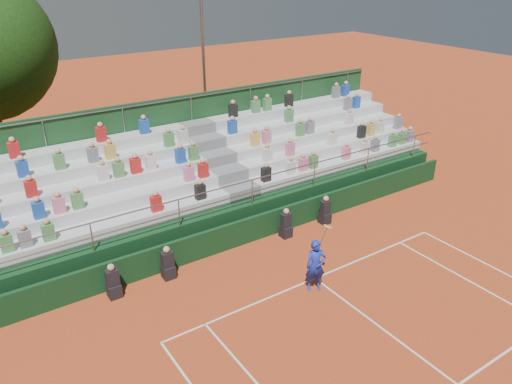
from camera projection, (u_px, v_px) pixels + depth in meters
ground at (315, 278)px, 16.47m from camera, size 90.00×90.00×0.00m
courtside_wall at (260, 226)px, 18.67m from camera, size 20.00×0.15×1.00m
line_officials at (232, 244)px, 17.56m from camera, size 9.02×0.40×1.19m
grandstand at (217, 183)px, 20.86m from camera, size 20.00×5.20×4.40m
tennis_player at (316, 266)px, 15.59m from camera, size 0.91×0.64×2.22m
floodlight_mast at (203, 57)px, 25.82m from camera, size 0.60×0.25×8.63m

